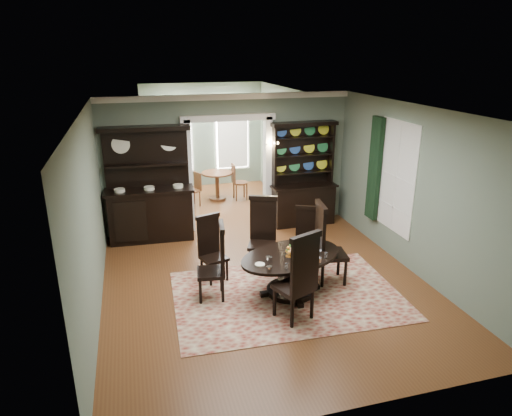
{
  "coord_description": "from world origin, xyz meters",
  "views": [
    {
      "loc": [
        -2.06,
        -6.72,
        3.89
      ],
      "look_at": [
        -0.03,
        0.6,
        1.24
      ],
      "focal_mm": 32.0,
      "sensor_mm": 36.0,
      "label": 1
    }
  ],
  "objects_px": {
    "dining_table": "(291,267)",
    "parlor_table": "(217,182)",
    "welsh_dresser": "(303,188)",
    "sideboard": "(150,201)"
  },
  "relations": [
    {
      "from": "sideboard",
      "to": "parlor_table",
      "type": "xyz_separation_m",
      "value": [
        1.87,
        2.27,
        -0.34
      ]
    },
    {
      "from": "dining_table",
      "to": "sideboard",
      "type": "xyz_separation_m",
      "value": [
        -2.09,
        3.04,
        0.35
      ]
    },
    {
      "from": "dining_table",
      "to": "parlor_table",
      "type": "height_order",
      "value": "parlor_table"
    },
    {
      "from": "dining_table",
      "to": "parlor_table",
      "type": "bearing_deg",
      "value": 74.72
    },
    {
      "from": "sideboard",
      "to": "welsh_dresser",
      "type": "height_order",
      "value": "sideboard"
    },
    {
      "from": "sideboard",
      "to": "welsh_dresser",
      "type": "distance_m",
      "value": 3.46
    },
    {
      "from": "dining_table",
      "to": "parlor_table",
      "type": "relative_size",
      "value": 2.52
    },
    {
      "from": "dining_table",
      "to": "welsh_dresser",
      "type": "relative_size",
      "value": 0.88
    },
    {
      "from": "welsh_dresser",
      "to": "parlor_table",
      "type": "height_order",
      "value": "welsh_dresser"
    },
    {
      "from": "dining_table",
      "to": "welsh_dresser",
      "type": "height_order",
      "value": "welsh_dresser"
    }
  ]
}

